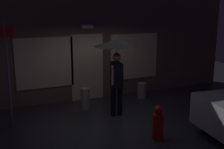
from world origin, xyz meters
TOP-DOWN VIEW (x-y plane):
  - ground_plane at (0.00, 0.00)m, footprint 18.00×18.00m
  - building_facade at (0.00, 2.35)m, footprint 10.93×0.48m
  - person_with_umbrella at (0.28, 0.40)m, footprint 1.23×1.23m
  - street_sign_post at (-2.56, 0.77)m, footprint 0.40×0.07m
  - sidewalk_bollard at (1.73, 1.54)m, footprint 0.29×0.29m
  - sidewalk_bollard_2 at (-0.40, 1.22)m, footprint 0.28×0.28m
  - fire_hydrant at (0.56, -1.38)m, footprint 0.26×0.26m

SIDE VIEW (x-z plane):
  - ground_plane at x=0.00m, z-range 0.00..0.00m
  - sidewalk_bollard at x=1.73m, z-range 0.00..0.54m
  - sidewalk_bollard_2 at x=-0.40m, z-range 0.00..0.67m
  - fire_hydrant at x=0.56m, z-range -0.03..0.80m
  - street_sign_post at x=-2.56m, z-range 0.17..2.89m
  - person_with_umbrella at x=0.28m, z-range 0.66..2.85m
  - building_facade at x=0.00m, z-range -0.02..4.26m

